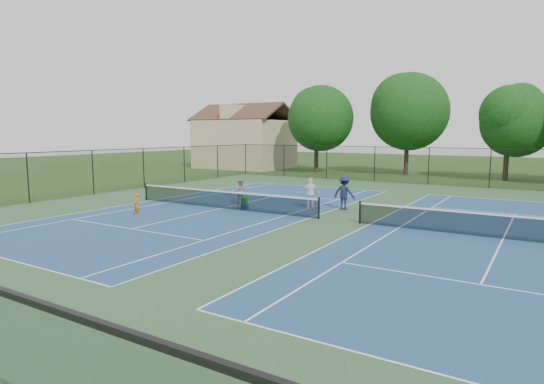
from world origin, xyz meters
The scene contains 15 objects.
ground centered at (0.00, 0.00, 0.00)m, with size 140.00×140.00×0.00m, color #234716.
court_pad centered at (0.00, 0.00, 0.00)m, with size 36.00×36.00×0.01m, color #294A2C.
tennis_court_left centered at (-7.00, 0.00, 0.10)m, with size 12.00×23.83×1.07m.
tennis_court_right centered at (7.00, 0.00, 0.10)m, with size 12.00×23.83×1.07m.
perimeter_fence centered at (0.00, 0.00, 1.60)m, with size 36.08×36.08×3.02m.
tree_back_a centered at (-13.00, 24.00, 6.04)m, with size 6.80×6.80×9.15m.
tree_back_b centered at (-4.00, 26.00, 6.60)m, with size 7.60×7.60×10.03m.
tree_back_c centered at (5.00, 25.00, 5.48)m, with size 6.00×6.00×8.40m.
clapboard_house centered at (-23.00, 25.00, 3.09)m, with size 10.80×8.10×7.65m.
child_player centered at (-9.25, -4.06, 0.58)m, with size 0.42×0.28×1.15m, color orange.
instructor centered at (-6.95, 1.66, 0.76)m, with size 0.74×0.58×1.53m, color gray.
bystander_a centered at (-2.85, 2.66, 0.85)m, with size 1.00×0.41×1.70m, color white.
bystander_b centered at (-1.08, 3.20, 0.94)m, with size 1.21×0.70×1.88m, color #1B1B3B.
ball_crate centered at (-5.73, 0.40, 0.14)m, with size 0.35×0.28×0.27m, color navy.
ball_hopper centered at (-5.73, 0.40, 0.49)m, with size 0.33×0.26×0.44m, color green.
Camera 1 is at (8.44, -19.70, 4.16)m, focal length 30.00 mm.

